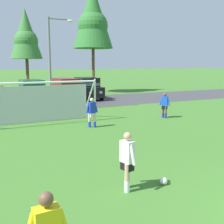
# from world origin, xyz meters

# --- Properties ---
(ground_plane) EXTENTS (400.00, 400.00, 0.00)m
(ground_plane) POSITION_xyz_m (0.00, 15.00, 0.00)
(ground_plane) COLOR #3D7028
(parking_lot_strip) EXTENTS (52.00, 8.40, 0.01)m
(parking_lot_strip) POSITION_xyz_m (0.00, 22.35, 0.00)
(parking_lot_strip) COLOR #3D3D3F
(parking_lot_strip) RESTS_ON ground
(soccer_ball) EXTENTS (0.22, 0.22, 0.22)m
(soccer_ball) POSITION_xyz_m (-1.66, 3.26, 0.11)
(soccer_ball) COLOR white
(soccer_ball) RESTS_ON ground
(soccer_goal) EXTENTS (7.46, 2.10, 2.57)m
(soccer_goal) POSITION_xyz_m (-3.42, 13.79, 1.29)
(soccer_goal) COLOR white
(soccer_goal) RESTS_ON ground
(player_striker_near) EXTENTS (0.32, 0.75, 1.64)m
(player_striker_near) POSITION_xyz_m (-2.79, 3.42, 0.82)
(player_striker_near) COLOR tan
(player_striker_near) RESTS_ON ground
(player_midfield_center) EXTENTS (0.75, 0.32, 1.64)m
(player_midfield_center) POSITION_xyz_m (-0.66, 11.29, 0.82)
(player_midfield_center) COLOR beige
(player_midfield_center) RESTS_ON ground
(player_defender_far) EXTENTS (0.48, 0.66, 1.64)m
(player_defender_far) POSITION_xyz_m (4.64, 11.87, 0.82)
(player_defender_far) COLOR brown
(player_defender_far) RESTS_ON ground
(parked_car_slot_left) EXTENTS (2.18, 4.62, 2.16)m
(parked_car_slot_left) POSITION_xyz_m (-2.00, 21.56, 1.11)
(parked_car_slot_left) COLOR #194C2D
(parked_car_slot_left) RESTS_ON ground
(parked_car_slot_center_left) EXTENTS (2.25, 4.66, 2.16)m
(parked_car_slot_center_left) POSITION_xyz_m (1.30, 22.55, 1.11)
(parked_car_slot_center_left) COLOR maroon
(parked_car_slot_center_left) RESTS_ON ground
(parked_car_slot_center) EXTENTS (2.25, 4.66, 2.16)m
(parked_car_slot_center) POSITION_xyz_m (3.78, 23.58, 1.11)
(parked_car_slot_center) COLOR black
(parked_car_slot_center) RESTS_ON ground
(tree_mid_left) EXTENTS (3.70, 3.70, 9.88)m
(tree_mid_left) POSITION_xyz_m (-0.51, 32.27, 6.79)
(tree_mid_left) COLOR brown
(tree_mid_left) RESTS_ON ground
(tree_center_back) EXTENTS (4.86, 4.86, 12.95)m
(tree_center_back) POSITION_xyz_m (7.06, 30.01, 8.91)
(tree_center_back) COLOR brown
(tree_center_back) RESTS_ON ground
(street_lamp) EXTENTS (2.00, 0.32, 6.79)m
(street_lamp) POSITION_xyz_m (-1.10, 17.89, 3.53)
(street_lamp) COLOR slate
(street_lamp) RESTS_ON ground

